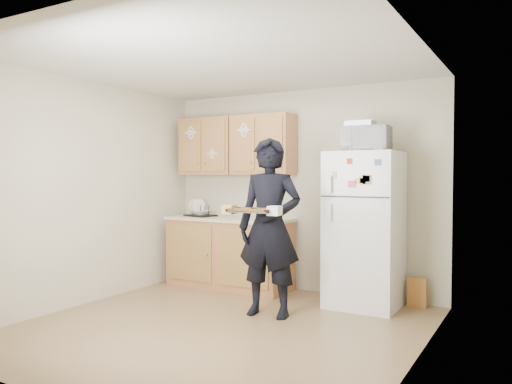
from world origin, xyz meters
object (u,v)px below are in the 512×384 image
baking_tray (252,211)px  dish_rack (200,210)px  refrigerator (365,229)px  microwave (367,139)px  person (270,227)px

baking_tray → dish_rack: (-1.47, 1.17, -0.12)m
refrigerator → baking_tray: size_ratio=4.06×
refrigerator → microwave: (0.03, -0.05, 0.99)m
refrigerator → microwave: microwave is taller
person → dish_rack: 1.74m
microwave → refrigerator: bearing=116.8°
refrigerator → dish_rack: (-2.24, 0.02, 0.13)m
person → microwave: size_ratio=3.73×
baking_tray → microwave: 1.54m
refrigerator → dish_rack: bearing=179.4°
refrigerator → dish_rack: size_ratio=4.52×
baking_tray → dish_rack: size_ratio=1.11×
refrigerator → microwave: bearing=-59.3°
person → dish_rack: size_ratio=4.85×
baking_tray → microwave: (0.80, 1.09, 0.74)m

